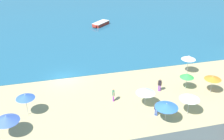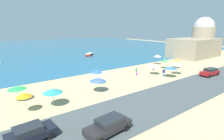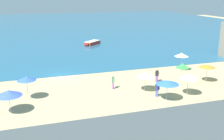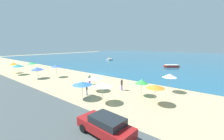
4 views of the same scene
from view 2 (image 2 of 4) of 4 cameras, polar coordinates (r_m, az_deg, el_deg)
name	(u,v)px [view 2 (image 2 of 4)]	position (r m, az deg, el deg)	size (l,w,h in m)	color
ground_plane	(98,72)	(38.80, -4.65, -0.66)	(160.00, 160.00, 0.00)	tan
sea	(36,48)	(89.77, -23.52, 6.56)	(150.00, 110.00, 0.05)	#235E80
coastal_road	(165,98)	(25.96, 16.93, -8.66)	(80.00, 8.00, 0.06)	#424B4C
beach_umbrella_0	(164,61)	(43.32, 16.75, 2.95)	(1.75, 1.75, 2.26)	#B2B2B7
beach_umbrella_1	(53,91)	(22.91, -18.77, -6.40)	(2.40, 2.40, 2.41)	#B2B2B7
beach_umbrella_2	(171,68)	(36.01, 18.66, 0.72)	(2.43, 2.43, 2.24)	#B2B2B7
beach_umbrella_3	(24,95)	(22.37, -26.81, -7.25)	(1.72, 1.72, 2.55)	#B2B2B7
beach_umbrella_4	(17,88)	(26.41, -28.65, -5.11)	(2.34, 2.34, 2.18)	#B2B2B7
beach_umbrella_5	(177,64)	(38.61, 20.49, 1.76)	(2.21, 2.21, 2.50)	#B2B2B7
beach_umbrella_6	(97,72)	(29.84, -5.03, -0.51)	(2.02, 2.02, 2.60)	#B2B2B7
beach_umbrella_7	(154,65)	(37.06, 13.66, 1.49)	(2.20, 2.20, 2.34)	#B2B2B7
beach_umbrella_8	(158,56)	(47.42, 14.65, 4.52)	(1.97, 1.97, 2.68)	#B2B2B7
beach_umbrella_9	(98,79)	(26.55, -4.73, -3.08)	(2.45, 2.45, 2.34)	#B2B2B7
beach_umbrella_10	(177,60)	(44.48, 20.39, 3.13)	(2.03, 2.03, 2.33)	#B2B2B7
bather_0	(164,72)	(36.47, 16.53, -0.63)	(0.44, 0.41, 1.67)	#4463BE
bather_1	(136,71)	(36.23, 7.98, -0.28)	(0.26, 0.57, 1.67)	purple
bather_2	(153,66)	(41.13, 13.38, 1.22)	(0.49, 0.38, 1.71)	purple
parked_car_0	(210,72)	(40.67, 29.34, -0.49)	(4.60, 2.11, 1.53)	maroon
parked_car_1	(30,133)	(17.49, -25.07, -18.10)	(4.17, 2.16, 1.46)	black
parked_car_2	(109,125)	(17.01, -1.12, -17.57)	(4.68, 2.28, 1.50)	black
skiff_offshore	(89,54)	(61.50, -7.44, 5.09)	(4.09, 3.87, 0.74)	#B13024
harbor_fortress	(198,43)	(66.26, 26.25, 8.02)	(17.08, 10.30, 13.00)	gray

